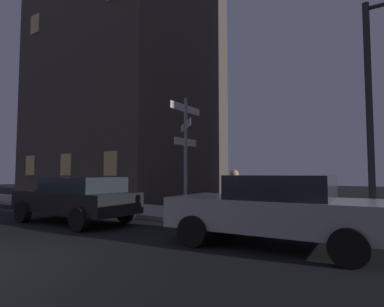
# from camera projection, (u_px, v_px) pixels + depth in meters

# --- Properties ---
(sidewalk_kerb) EXTENTS (40.00, 2.83, 0.14)m
(sidewalk_kerb) POSITION_uv_depth(u_px,v_px,m) (196.00, 215.00, 10.78)
(sidewalk_kerb) COLOR #9E9991
(sidewalk_kerb) RESTS_ON ground_plane
(signpost) EXTENTS (1.20, 1.73, 3.91)m
(signpost) POSITION_uv_depth(u_px,v_px,m) (186.00, 144.00, 10.41)
(signpost) COLOR gray
(signpost) RESTS_ON sidewalk_kerb
(street_lamp) EXTENTS (1.68, 0.28, 5.72)m
(street_lamp) POSITION_uv_depth(u_px,v_px,m) (380.00, 91.00, 7.68)
(street_lamp) COLOR #2D2D30
(street_lamp) RESTS_ON sidewalk_kerb
(car_side_parked) EXTENTS (4.55, 2.26, 1.48)m
(car_side_parked) POSITION_uv_depth(u_px,v_px,m) (276.00, 208.00, 6.54)
(car_side_parked) COLOR #B7B7BC
(car_side_parked) RESTS_ON ground_plane
(car_near_left) EXTENTS (4.25, 1.92, 1.40)m
(car_near_left) POSITION_uv_depth(u_px,v_px,m) (77.00, 198.00, 9.54)
(car_near_left) COLOR black
(car_near_left) RESTS_ON ground_plane
(cyclist) EXTENTS (1.82, 0.36, 1.61)m
(cyclist) POSITION_uv_depth(u_px,v_px,m) (236.00, 204.00, 7.73)
(cyclist) COLOR black
(cyclist) RESTS_ON ground_plane
(building_left_block) EXTENTS (10.60, 9.25, 20.80)m
(building_left_block) POSITION_uv_depth(u_px,v_px,m) (128.00, 45.00, 21.48)
(building_left_block) COLOR #4C443D
(building_left_block) RESTS_ON ground_plane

